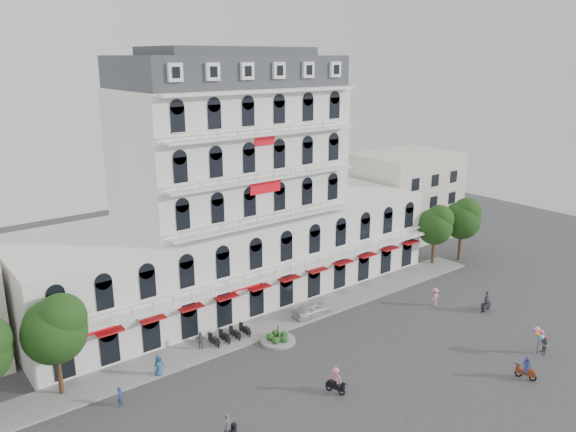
% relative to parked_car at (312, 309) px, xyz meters
% --- Properties ---
extents(ground, '(120.00, 120.00, 0.00)m').
position_rel_parked_car_xyz_m(ground, '(-2.83, -8.07, -0.72)').
color(ground, '#38383A').
rests_on(ground, ground).
extents(sidewalk, '(53.00, 4.00, 0.16)m').
position_rel_parked_car_xyz_m(sidewalk, '(-2.83, 0.93, -0.64)').
color(sidewalk, gray).
rests_on(sidewalk, ground).
extents(main_building, '(45.00, 15.00, 25.80)m').
position_rel_parked_car_xyz_m(main_building, '(-2.83, 9.92, 9.24)').
color(main_building, silver).
rests_on(main_building, ground).
extents(flank_building_east, '(14.00, 10.00, 12.00)m').
position_rel_parked_car_xyz_m(flank_building_east, '(27.17, 11.93, 5.28)').
color(flank_building_east, beige).
rests_on(flank_building_east, ground).
extents(traffic_island, '(3.20, 3.20, 1.60)m').
position_rel_parked_car_xyz_m(traffic_island, '(-5.83, -2.07, -0.47)').
color(traffic_island, gray).
rests_on(traffic_island, ground).
extents(parked_scooter_row, '(4.40, 1.80, 1.10)m').
position_rel_parked_car_xyz_m(parked_scooter_row, '(-9.18, 0.73, -0.72)').
color(parked_scooter_row, black).
rests_on(parked_scooter_row, ground).
extents(tree_west_inner, '(4.76, 4.76, 8.25)m').
position_rel_parked_car_xyz_m(tree_west_inner, '(-23.77, 1.41, 4.96)').
color(tree_west_inner, '#382314').
rests_on(tree_west_inner, ground).
extents(tree_east_inner, '(4.40, 4.37, 7.57)m').
position_rel_parked_car_xyz_m(tree_east_inner, '(21.23, 1.91, 4.49)').
color(tree_east_inner, '#382314').
rests_on(tree_east_inner, ground).
extents(tree_east_outer, '(4.65, 4.65, 8.05)m').
position_rel_parked_car_xyz_m(tree_east_outer, '(25.23, 0.91, 4.83)').
color(tree_east_outer, '#382314').
rests_on(tree_east_outer, ground).
extents(parked_car, '(4.29, 1.82, 1.45)m').
position_rel_parked_car_xyz_m(parked_car, '(0.00, 0.00, 0.00)').
color(parked_car, silver).
rests_on(parked_car, ground).
extents(rider_west, '(1.63, 0.86, 2.22)m').
position_rel_parked_car_xyz_m(rider_west, '(-16.73, -11.05, 0.29)').
color(rider_west, black).
rests_on(rider_west, ground).
extents(rider_east, '(0.74, 1.67, 1.96)m').
position_rel_parked_car_xyz_m(rider_east, '(6.22, -19.12, 0.22)').
color(rider_east, maroon).
rests_on(rider_east, ground).
extents(rider_northeast, '(1.70, 0.53, 2.16)m').
position_rel_parked_car_xyz_m(rider_northeast, '(14.72, -9.90, 0.34)').
color(rider_northeast, black).
rests_on(rider_northeast, ground).
extents(rider_center, '(0.95, 1.64, 2.15)m').
position_rel_parked_car_xyz_m(rider_center, '(-7.15, -11.18, 0.41)').
color(rider_center, black).
rests_on(rider_center, ground).
extents(pedestrian_left, '(0.94, 0.62, 1.89)m').
position_rel_parked_car_xyz_m(pedestrian_left, '(-16.84, -0.78, 0.22)').
color(pedestrian_left, '#2A597F').
rests_on(pedestrian_left, ground).
extents(pedestrian_mid, '(1.13, 0.91, 1.79)m').
position_rel_parked_car_xyz_m(pedestrian_mid, '(-12.10, 0.81, 0.17)').
color(pedestrian_mid, '#5C5C64').
rests_on(pedestrian_mid, ground).
extents(pedestrian_right, '(1.33, 0.87, 1.92)m').
position_rel_parked_car_xyz_m(pedestrian_right, '(11.63, -5.90, 0.24)').
color(pedestrian_right, pink).
rests_on(pedestrian_right, ground).
extents(pedestrian_far, '(0.66, 0.63, 1.52)m').
position_rel_parked_car_xyz_m(pedestrian_far, '(-20.80, -2.65, 0.04)').
color(pedestrian_far, navy).
rests_on(pedestrian_far, ground).
extents(balloon_vendor, '(1.52, 1.39, 2.45)m').
position_rel_parked_car_xyz_m(balloon_vendor, '(10.91, -17.85, 0.53)').
color(balloon_vendor, '#595A61').
rests_on(balloon_vendor, ground).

